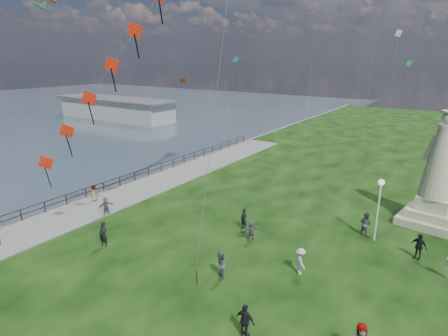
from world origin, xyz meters
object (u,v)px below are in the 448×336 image
Objects in this scene: person_5 at (106,207)px; person_9 at (419,246)px; lamppost at (379,197)px; person_1 at (220,265)px; person_2 at (300,261)px; person_6 at (244,219)px; person_11 at (251,230)px; person_7 at (365,224)px; person_3 at (245,321)px; pier_pavilion at (115,108)px; person_10 at (94,194)px; person_0 at (103,234)px; statue at (437,183)px.

person_9 is (22.21, 6.75, 0.13)m from person_5.
person_1 is at bearing -122.66° from lamppost.
person_5 is at bearing 44.71° from person_2.
person_6 is at bearing -52.90° from person_5.
person_7 is at bearing 158.01° from person_11.
person_3 is (3.66, -3.26, -0.01)m from person_1.
person_11 is at bearing -60.54° from person_5.
pier_pavilion is 17.63× the size of person_3.
lamppost is at bearing -176.65° from person_9.
person_10 is (-16.24, 3.66, -0.12)m from person_1.
person_6 reaches higher than person_5.
lamppost is 9.68m from person_6.
person_9 is (2.89, -0.97, -2.43)m from lamppost.
person_6 is at bearing 39.08° from person_0.
person_9 is at bearing 19.48° from person_0.
person_7 is (5.59, 10.49, 0.05)m from person_1.
lamppost is 12.12m from person_1.
statue reaches higher than lamppost.
person_7 reaches higher than person_5.
person_6 is (10.68, 4.11, 0.10)m from person_5.
person_0 is (-18.24, -16.73, -2.42)m from statue.
person_9 is at bearing -83.55° from statue.
person_2 reaches higher than person_5.
statue is at bearing 32.45° from person_0.
person_3 reaches higher than person_5.
person_1 is (8.84, 1.26, -0.06)m from person_0.
person_7 is at bearing -120.01° from statue.
lamppost reaches higher than person_3.
pier_pavilion is at bearing 64.75° from person_5.
person_7 reaches higher than person_10.
person_11 is (-4.53, 8.41, -0.09)m from person_3.
person_5 is (-22.31, -13.19, -2.59)m from statue.
pier_pavilion is 17.44× the size of person_1.
person_1 is 12.95m from person_9.
lamppost is at bearing 172.67° from person_7.
lamppost is 9.11m from person_11.
person_0 is 8.93m from person_1.
statue is at bearing -103.32° from person_7.
lamppost is 2.63× the size of person_9.
person_2 is (-2.73, -6.87, -2.48)m from lamppost.
person_9 reaches higher than person_1.
person_5 is 23.21m from person_9.
lamppost reaches higher than pier_pavilion.
person_3 is at bearing 106.04° from person_7.
statue reaches higher than person_5.
person_3 is 13.89m from person_7.
person_0 is 5.40m from person_5.
statue reaches higher than person_3.
person_3 is (-0.02, -6.39, 0.03)m from person_2.
statue is 1.93× the size of lamppost.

